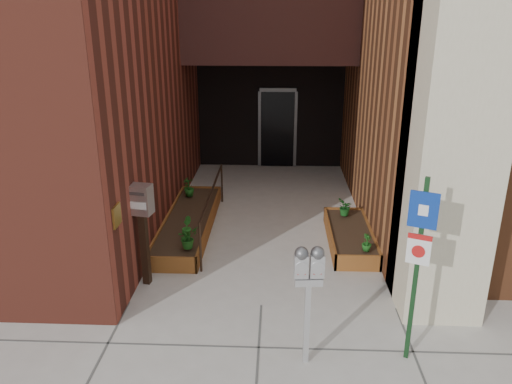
# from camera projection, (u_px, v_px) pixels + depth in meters

# --- Properties ---
(ground) EXTENTS (80.00, 80.00, 0.00)m
(ground) POSITION_uv_depth(u_px,v_px,m) (261.00, 305.00, 7.46)
(ground) COLOR #9E9991
(ground) RESTS_ON ground
(planter_left) EXTENTS (0.90, 3.60, 0.30)m
(planter_left) POSITION_uv_depth(u_px,v_px,m) (189.00, 223.00, 10.02)
(planter_left) COLOR brown
(planter_left) RESTS_ON ground
(planter_right) EXTENTS (0.80, 2.20, 0.30)m
(planter_right) POSITION_uv_depth(u_px,v_px,m) (350.00, 237.00, 9.41)
(planter_right) COLOR brown
(planter_right) RESTS_ON ground
(handrail) EXTENTS (0.04, 3.34, 0.90)m
(handrail) POSITION_uv_depth(u_px,v_px,m) (212.00, 196.00, 9.74)
(handrail) COLOR black
(handrail) RESTS_ON ground
(parking_meter) EXTENTS (0.36, 0.18, 1.59)m
(parking_meter) POSITION_uv_depth(u_px,v_px,m) (309.00, 275.00, 5.85)
(parking_meter) COLOR #B3B3B6
(parking_meter) RESTS_ON ground
(sign_post) EXTENTS (0.31, 0.15, 2.41)m
(sign_post) POSITION_uv_depth(u_px,v_px,m) (418.00, 253.00, 5.83)
(sign_post) COLOR black
(sign_post) RESTS_ON ground
(payment_dropbox) EXTENTS (0.37, 0.31, 1.68)m
(payment_dropbox) POSITION_uv_depth(u_px,v_px,m) (142.00, 214.00, 7.67)
(payment_dropbox) COLOR black
(payment_dropbox) RESTS_ON ground
(shrub_left_a) EXTENTS (0.48, 0.48, 0.38)m
(shrub_left_a) POSITION_uv_depth(u_px,v_px,m) (188.00, 238.00, 8.55)
(shrub_left_a) COLOR #1C5217
(shrub_left_a) RESTS_ON planter_left
(shrub_left_b) EXTENTS (0.25, 0.25, 0.38)m
(shrub_left_b) POSITION_uv_depth(u_px,v_px,m) (187.00, 227.00, 8.97)
(shrub_left_b) COLOR #1F5E1A
(shrub_left_b) RESTS_ON planter_left
(shrub_left_c) EXTENTS (0.31, 0.31, 0.40)m
(shrub_left_c) POSITION_uv_depth(u_px,v_px,m) (189.00, 187.00, 10.99)
(shrub_left_c) COLOR #195017
(shrub_left_c) RESTS_ON planter_left
(shrub_left_d) EXTENTS (0.20, 0.20, 0.33)m
(shrub_left_d) POSITION_uv_depth(u_px,v_px,m) (186.00, 184.00, 11.28)
(shrub_left_d) COLOR #2B5D1A
(shrub_left_d) RESTS_ON planter_left
(shrub_right_a) EXTENTS (0.24, 0.24, 0.30)m
(shrub_right_a) POSITION_uv_depth(u_px,v_px,m) (367.00, 243.00, 8.45)
(shrub_right_a) COLOR #1A5418
(shrub_right_a) RESTS_ON planter_right
(shrub_right_b) EXTENTS (0.21, 0.21, 0.29)m
(shrub_right_b) POSITION_uv_depth(u_px,v_px,m) (346.00, 209.00, 9.90)
(shrub_right_b) COLOR #185217
(shrub_right_b) RESTS_ON planter_right
(shrub_right_c) EXTENTS (0.36, 0.36, 0.35)m
(shrub_right_c) POSITION_uv_depth(u_px,v_px,m) (345.00, 207.00, 9.92)
(shrub_right_c) COLOR #17531A
(shrub_right_c) RESTS_ON planter_right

